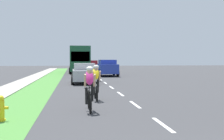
{
  "coord_description": "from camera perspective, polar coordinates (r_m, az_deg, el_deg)",
  "views": [
    {
      "loc": [
        -2.46,
        -2.67,
        1.81
      ],
      "look_at": [
        -0.06,
        14.56,
        1.16
      ],
      "focal_mm": 44.75,
      "sensor_mm": 36.0,
      "label": 1
    }
  ],
  "objects": [
    {
      "name": "ground_plane",
      "position": [
        22.88,
        -1.74,
        -2.4
      ],
      "size": [
        120.0,
        120.0,
        0.0
      ],
      "primitive_type": "plane",
      "color": "#38383A"
    },
    {
      "name": "grass_verge",
      "position": [
        22.84,
        -13.25,
        -2.45
      ],
      "size": [
        2.01,
        70.0,
        0.01
      ],
      "primitive_type": "cube",
      "color": "#478438",
      "rests_on": "ground_plane"
    },
    {
      "name": "sidewalk_concrete",
      "position": [
        23.08,
        -17.71,
        -2.44
      ],
      "size": [
        1.59,
        70.0,
        0.1
      ],
      "primitive_type": "cube",
      "color": "#9E998E",
      "rests_on": "ground_plane"
    },
    {
      "name": "lane_markings_center",
      "position": [
        26.85,
        -2.67,
        -1.72
      ],
      "size": [
        0.12,
        54.3,
        0.01
      ],
      "color": "white",
      "rests_on": "ground_plane"
    },
    {
      "name": "fire_hydrant_yellow",
      "position": [
        8.87,
        -21.83,
        -7.33
      ],
      "size": [
        0.44,
        0.38,
        0.76
      ],
      "color": "yellow",
      "rests_on": "ground_plane"
    },
    {
      "name": "cyclist_lead",
      "position": [
        9.82,
        -4.63,
        -3.69
      ],
      "size": [
        0.42,
        1.72,
        1.58
      ],
      "color": "black",
      "rests_on": "ground_plane"
    },
    {
      "name": "cyclist_trailing",
      "position": [
        12.44,
        -3.33,
        -2.46
      ],
      "size": [
        0.42,
        1.72,
        1.58
      ],
      "color": "black",
      "rests_on": "ground_plane"
    },
    {
      "name": "sedan_silver",
      "position": [
        21.56,
        -5.7,
        -0.63
      ],
      "size": [
        1.98,
        4.3,
        1.52
      ],
      "color": "#A5A8AD",
      "rests_on": "ground_plane"
    },
    {
      "name": "suv_blue",
      "position": [
        30.88,
        -0.97,
        0.54
      ],
      "size": [
        2.15,
        4.7,
        1.79
      ],
      "color": "#23389E",
      "rests_on": "ground_plane"
    },
    {
      "name": "bus_dark_green",
      "position": [
        39.31,
        -6.7,
        2.37
      ],
      "size": [
        2.78,
        11.6,
        3.48
      ],
      "color": "#194C2D",
      "rests_on": "ground_plane"
    },
    {
      "name": "pickup_maroon",
      "position": [
        56.59,
        -4.01,
        1.14
      ],
      "size": [
        2.22,
        5.1,
        1.64
      ],
      "color": "maroon",
      "rests_on": "ground_plane"
    }
  ]
}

